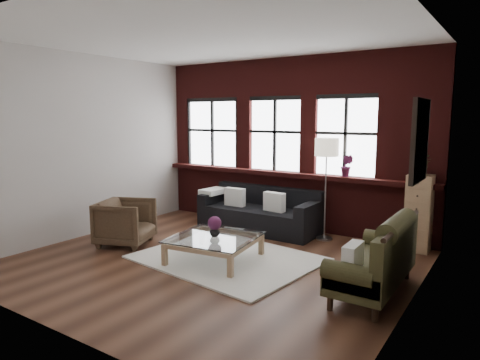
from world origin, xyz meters
The scene contains 26 objects.
floor centered at (0.00, 0.00, 0.00)m, with size 5.50×5.50×0.00m, color #3F2317.
ceiling centered at (0.00, 0.00, 3.20)m, with size 5.50×5.50×0.00m, color white.
wall_back centered at (0.00, 2.50, 1.60)m, with size 5.50×5.50×0.00m, color beige.
wall_front centered at (0.00, -2.50, 1.60)m, with size 5.50×5.50×0.00m, color beige.
wall_left centered at (-2.75, 0.00, 1.60)m, with size 5.00×5.00×0.00m, color beige.
wall_right centered at (2.75, 0.00, 1.60)m, with size 5.00×5.00×0.00m, color beige.
brick_backwall centered at (0.00, 2.44, 1.60)m, with size 5.50×0.12×3.20m, color #441110, non-canonical shape.
sill_ledge centered at (0.00, 2.35, 1.04)m, with size 5.50×0.30×0.08m, color #441110.
window_left centered at (-1.80, 2.45, 1.75)m, with size 1.38×0.10×1.50m, color black, non-canonical shape.
window_mid centered at (-0.30, 2.45, 1.75)m, with size 1.38×0.10×1.50m, color black, non-canonical shape.
window_right centered at (1.10, 2.45, 1.75)m, with size 1.38×0.10×1.50m, color black, non-canonical shape.
wall_poster centered at (2.72, 0.30, 1.85)m, with size 0.05×0.74×0.94m, color black, non-canonical shape.
shag_rug centered at (0.12, 0.21, 0.01)m, with size 2.52×1.98×0.03m, color silver.
dark_sofa centered at (-0.33, 1.90, 0.41)m, with size 2.25×0.91×0.81m, color black, non-canonical shape.
pillow_a centered at (-0.81, 1.80, 0.60)m, with size 0.40×0.14×0.34m, color white.
pillow_b centered at (0.05, 1.80, 0.60)m, with size 0.40×0.14×0.34m, color white.
vintage_settee centered at (2.30, 0.16, 0.45)m, with size 0.75×1.69×0.90m, color #322F17, non-canonical shape.
pillow_settee centered at (2.22, -0.35, 0.56)m, with size 0.14×0.38×0.34m, color white.
armchair centered at (-1.72, -0.10, 0.38)m, with size 0.80×0.83×0.75m, color #3E2E1F.
coffee_table centered at (0.03, 0.04, 0.19)m, with size 1.17×1.17×0.39m, color #A37E58, non-canonical shape.
vase centered at (0.03, 0.04, 0.46)m, with size 0.15×0.15×0.16m, color #B2B2B2.
flowers centered at (0.03, 0.04, 0.58)m, with size 0.20×0.20×0.20m, color #591E45.
drawer_chest centered at (2.41, 2.22, 0.61)m, with size 0.38×0.38×1.22m, color #A37E58.
potted_plant_top centered at (2.41, 2.22, 1.38)m, with size 0.29×0.25×0.33m, color #2D5923.
floor_lamp centered at (0.94, 1.99, 0.95)m, with size 0.40×0.40×1.91m, color #A5A5A8, non-canonical shape.
sill_plant centered at (1.18, 2.32, 1.27)m, with size 0.21×0.17×0.39m, color #591E45.
Camera 1 is at (3.68, -4.83, 2.12)m, focal length 32.00 mm.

